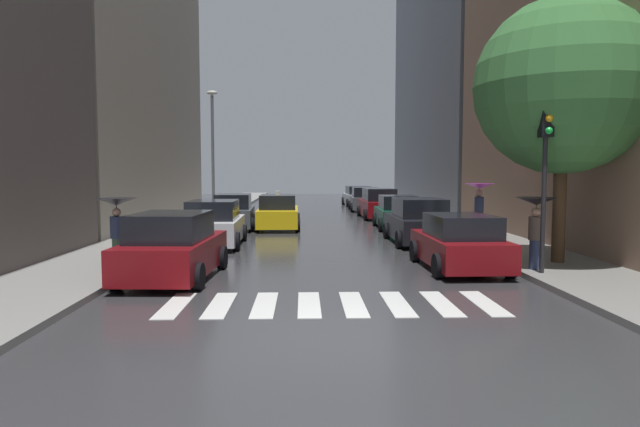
# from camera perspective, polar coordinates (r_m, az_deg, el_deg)

# --- Properties ---
(ground_plane) EXTENTS (28.00, 72.00, 0.04)m
(ground_plane) POSITION_cam_1_polar(r_m,az_deg,el_deg) (32.78, -0.76, -0.43)
(ground_plane) COLOR #333336
(sidewalk_left) EXTENTS (3.00, 72.00, 0.15)m
(sidewalk_left) POSITION_cam_1_polar(r_m,az_deg,el_deg) (33.31, -12.01, -0.29)
(sidewalk_left) COLOR gray
(sidewalk_left) RESTS_ON ground
(sidewalk_right) EXTENTS (3.00, 72.00, 0.15)m
(sidewalk_right) POSITION_cam_1_polar(r_m,az_deg,el_deg) (33.52, 10.42, -0.24)
(sidewalk_right) COLOR gray
(sidewalk_right) RESTS_ON ground
(crosswalk_stripes) EXTENTS (6.75, 2.20, 0.01)m
(crosswalk_stripes) POSITION_cam_1_polar(r_m,az_deg,el_deg) (11.33, 1.17, -9.37)
(crosswalk_stripes) COLOR silver
(crosswalk_stripes) RESTS_ON ground
(building_left_mid) EXTENTS (6.00, 20.13, 22.38)m
(building_left_mid) POSITION_cam_1_polar(r_m,az_deg,el_deg) (33.24, -21.17, 18.84)
(building_left_mid) COLOR #9E9384
(building_left_mid) RESTS_ON ground
(building_right_near) EXTENTS (6.00, 19.65, 16.38)m
(building_right_near) POSITION_cam_1_polar(r_m,az_deg,el_deg) (23.48, 29.26, 17.31)
(building_right_near) COLOR #8C6B56
(building_right_near) RESTS_ON ground
(building_right_mid) EXTENTS (6.00, 21.17, 22.46)m
(building_right_mid) POSITION_cam_1_polar(r_m,az_deg,el_deg) (43.29, 14.32, 15.55)
(building_right_mid) COLOR slate
(building_right_mid) RESTS_ON ground
(parked_car_left_nearest) EXTENTS (2.28, 4.31, 1.68)m
(parked_car_left_nearest) POSITION_cam_1_polar(r_m,az_deg,el_deg) (14.30, -15.01, -3.48)
(parked_car_left_nearest) COLOR maroon
(parked_car_left_nearest) RESTS_ON ground
(parked_car_left_second) EXTENTS (2.16, 4.21, 1.67)m
(parked_car_left_second) POSITION_cam_1_polar(r_m,az_deg,el_deg) (20.35, -10.93, -1.15)
(parked_car_left_second) COLOR silver
(parked_car_left_second) RESTS_ON ground
(parked_car_left_third) EXTENTS (2.15, 4.24, 1.66)m
(parked_car_left_third) POSITION_cam_1_polar(r_m,az_deg,el_deg) (26.34, -8.94, 0.09)
(parked_car_left_third) COLOR #474C51
(parked_car_left_third) RESTS_ON ground
(parked_car_right_nearest) EXTENTS (2.13, 4.06, 1.53)m
(parked_car_right_nearest) POSITION_cam_1_polar(r_m,az_deg,el_deg) (15.66, 14.26, -3.04)
(parked_car_right_nearest) COLOR maroon
(parked_car_right_nearest) RESTS_ON ground
(parked_car_right_second) EXTENTS (2.14, 4.41, 1.71)m
(parked_car_right_second) POSITION_cam_1_polar(r_m,az_deg,el_deg) (21.08, 10.13, -0.90)
(parked_car_right_second) COLOR black
(parked_car_right_second) RESTS_ON ground
(parked_car_right_third) EXTENTS (2.12, 4.15, 1.60)m
(parked_car_right_third) POSITION_cam_1_polar(r_m,az_deg,el_deg) (26.32, 8.00, 0.04)
(parked_car_right_third) COLOR #0C4C2D
(parked_car_right_third) RESTS_ON ground
(parked_car_right_fourth) EXTENTS (2.17, 4.71, 1.75)m
(parked_car_right_fourth) POSITION_cam_1_polar(r_m,az_deg,el_deg) (32.18, 6.09, 0.95)
(parked_car_right_fourth) COLOR maroon
(parked_car_right_fourth) RESTS_ON ground
(parked_car_right_fifth) EXTENTS (2.28, 4.18, 1.65)m
(parked_car_right_fifth) POSITION_cam_1_polar(r_m,az_deg,el_deg) (38.26, 4.70, 1.42)
(parked_car_right_fifth) COLOR #474C51
(parked_car_right_fifth) RESTS_ON ground
(parked_car_right_sixth) EXTENTS (2.30, 4.72, 1.59)m
(parked_car_right_sixth) POSITION_cam_1_polar(r_m,az_deg,el_deg) (43.98, 3.91, 1.76)
(parked_car_right_sixth) COLOR #B2B7BF
(parked_car_right_sixth) RESTS_ON ground
(taxi_midroad) EXTENTS (2.11, 4.56, 1.81)m
(taxi_midroad) POSITION_cam_1_polar(r_m,az_deg,el_deg) (26.17, -4.36, 0.08)
(taxi_midroad) COLOR yellow
(taxi_midroad) RESTS_ON ground
(pedestrian_foreground) EXTENTS (1.08, 1.08, 1.83)m
(pedestrian_foreground) POSITION_cam_1_polar(r_m,az_deg,el_deg) (15.88, -20.33, -0.14)
(pedestrian_foreground) COLOR #38513D
(pedestrian_foreground) RESTS_ON sidewalk_left
(pedestrian_near_tree) EXTENTS (1.04, 1.04, 1.88)m
(pedestrian_near_tree) POSITION_cam_1_polar(r_m,az_deg,el_deg) (15.38, 21.46, -0.26)
(pedestrian_near_tree) COLOR navy
(pedestrian_near_tree) RESTS_ON sidewalk_right
(pedestrian_by_kerb) EXTENTS (1.17, 1.17, 2.08)m
(pedestrian_by_kerb) POSITION_cam_1_polar(r_m,az_deg,el_deg) (22.88, 16.17, 1.75)
(pedestrian_by_kerb) COLOR #38513D
(pedestrian_by_kerb) RESTS_ON sidewalk_right
(street_tree_right) EXTENTS (4.87, 4.87, 7.34)m
(street_tree_right) POSITION_cam_1_polar(r_m,az_deg,el_deg) (16.99, 23.89, 11.93)
(street_tree_right) COLOR #513823
(street_tree_right) RESTS_ON sidewalk_right
(traffic_light_right_corner) EXTENTS (0.30, 0.42, 4.30)m
(traffic_light_right_corner) POSITION_cam_1_polar(r_m,az_deg,el_deg) (14.82, 22.33, 6.30)
(traffic_light_right_corner) COLOR black
(traffic_light_right_corner) RESTS_ON sidewalk_right
(lamp_post_left) EXTENTS (0.60, 0.28, 7.00)m
(lamp_post_left) POSITION_cam_1_polar(r_m,az_deg,el_deg) (31.09, -11.06, 6.98)
(lamp_post_left) COLOR #595B60
(lamp_post_left) RESTS_ON sidewalk_left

